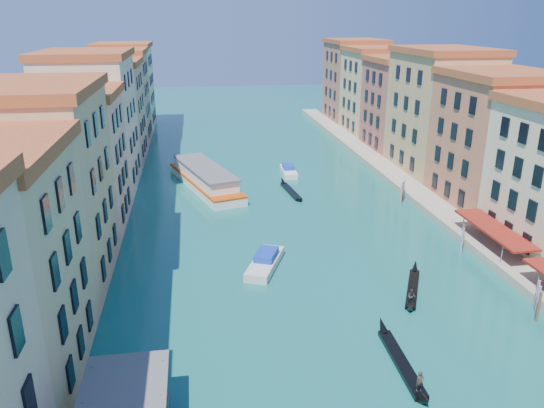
{
  "coord_description": "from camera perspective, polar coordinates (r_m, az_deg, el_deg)",
  "views": [
    {
      "loc": [
        -10.92,
        -11.97,
        25.53
      ],
      "look_at": [
        -2.72,
        41.93,
        6.28
      ],
      "focal_mm": 35.0,
      "sensor_mm": 36.0,
      "label": 1
    }
  ],
  "objects": [
    {
      "name": "right_bank_palazzos",
      "position": [
        88.59,
        19.22,
        8.11
      ],
      "size": [
        12.8,
        128.4,
        21.0
      ],
      "color": "brown",
      "rests_on": "ground"
    },
    {
      "name": "quay",
      "position": [
        87.37,
        13.9,
        2.22
      ],
      "size": [
        4.0,
        140.0,
        1.0
      ],
      "primitive_type": "cube",
      "color": "gray",
      "rests_on": "ground"
    },
    {
      "name": "mooring_poles_right",
      "position": [
        56.13,
        25.07,
        -8.12
      ],
      "size": [
        1.44,
        54.24,
        3.2
      ],
      "color": "brown",
      "rests_on": "ground"
    },
    {
      "name": "vaporetto_far",
      "position": [
        84.63,
        -7.22,
        2.8
      ],
      "size": [
        11.53,
        23.05,
        3.35
      ],
      "rotation": [
        0.0,
        0.0,
        0.3
      ],
      "color": "white",
      "rests_on": "ground"
    },
    {
      "name": "gondola_far",
      "position": [
        81.79,
        2.0,
        1.48
      ],
      "size": [
        2.05,
        10.93,
        1.55
      ],
      "rotation": [
        0.0,
        0.0,
        0.11
      ],
      "color": "black",
      "rests_on": "ground"
    },
    {
      "name": "left_bank_palazzos",
      "position": [
        79.7,
        -19.52,
        6.88
      ],
      "size": [
        12.8,
        128.4,
        21.0
      ],
      "color": "#C6B289",
      "rests_on": "ground"
    },
    {
      "name": "gondola_fore",
      "position": [
        43.99,
        13.75,
        -16.08
      ],
      "size": [
        1.27,
        11.12,
        2.22
      ],
      "rotation": [
        0.0,
        0.0,
        -0.03
      ],
      "color": "black",
      "rests_on": "ground"
    },
    {
      "name": "gondola_right",
      "position": [
        54.52,
        14.88,
        -8.71
      ],
      "size": [
        5.27,
        9.77,
        2.09
      ],
      "rotation": [
        0.0,
        0.0,
        -0.45
      ],
      "color": "black",
      "rests_on": "ground"
    },
    {
      "name": "motorboat_mid",
      "position": [
        57.53,
        -0.73,
        -6.2
      ],
      "size": [
        5.31,
        8.21,
        1.63
      ],
      "rotation": [
        0.0,
        0.0,
        -0.4
      ],
      "color": "silver",
      "rests_on": "ground"
    },
    {
      "name": "motorboat_far",
      "position": [
        91.65,
        1.79,
        3.64
      ],
      "size": [
        2.63,
        7.34,
        1.5
      ],
      "rotation": [
        0.0,
        0.0,
        -0.05
      ],
      "color": "silver",
      "rests_on": "ground"
    }
  ]
}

